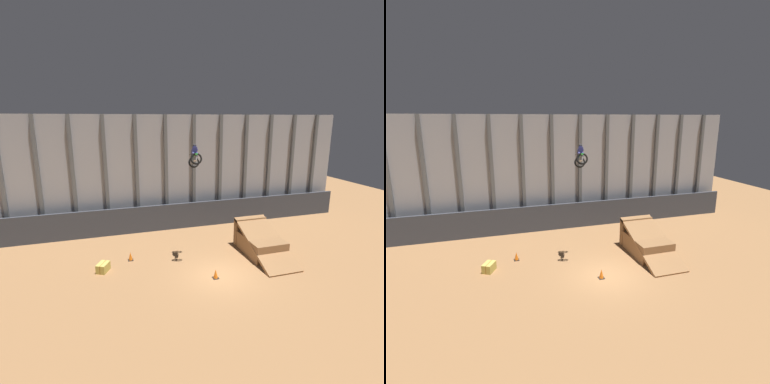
{
  "view_description": "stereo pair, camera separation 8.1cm",
  "coord_description": "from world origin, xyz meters",
  "views": [
    {
      "loc": [
        -6.61,
        -15.6,
        9.56
      ],
      "look_at": [
        -0.55,
        4.32,
        4.42
      ],
      "focal_mm": 28.0,
      "sensor_mm": 36.0,
      "label": 1
    },
    {
      "loc": [
        -6.54,
        -15.62,
        9.56
      ],
      "look_at": [
        -0.55,
        4.32,
        4.42
      ],
      "focal_mm": 28.0,
      "sensor_mm": 36.0,
      "label": 2
    }
  ],
  "objects": [
    {
      "name": "ground_plane",
      "position": [
        0.0,
        0.0,
        0.0
      ],
      "size": [
        60.0,
        60.0,
        0.0
      ],
      "primitive_type": "plane",
      "color": "#996B42"
    },
    {
      "name": "arena_back_wall",
      "position": [
        0.0,
        9.91,
        4.94
      ],
      "size": [
        32.0,
        0.4,
        9.89
      ],
      "color": "#A3A8B2",
      "rests_on": "ground_plane"
    },
    {
      "name": "lower_barrier",
      "position": [
        0.0,
        8.83,
        1.15
      ],
      "size": [
        31.36,
        0.2,
        2.29
      ],
      "color": "#383D47",
      "rests_on": "ground_plane"
    },
    {
      "name": "dirt_ramp",
      "position": [
        4.03,
        2.49,
        0.77
      ],
      "size": [
        2.49,
        5.36,
        2.31
      ],
      "color": "olive",
      "rests_on": "ground_plane"
    },
    {
      "name": "rider_bike_solo",
      "position": [
        -0.91,
        2.51,
        7.16
      ],
      "size": [
        1.03,
        1.77,
        1.63
      ],
      "rotation": [
        -0.3,
        0.0,
        -0.19
      ],
      "color": "black"
    },
    {
      "name": "traffic_cone_near_ramp",
      "position": [
        -5.15,
        3.8,
        0.28
      ],
      "size": [
        0.36,
        0.36,
        0.58
      ],
      "color": "black",
      "rests_on": "ground_plane"
    },
    {
      "name": "traffic_cone_arena_edge",
      "position": [
        -0.39,
        -0.15,
        0.28
      ],
      "size": [
        0.36,
        0.36,
        0.58
      ],
      "color": "black",
      "rests_on": "ground_plane"
    },
    {
      "name": "hay_bale_trackside",
      "position": [
        -6.99,
        2.74,
        0.28
      ],
      "size": [
        0.94,
        1.07,
        0.57
      ],
      "rotation": [
        0.0,
        0.0,
        1.1
      ],
      "color": "#CCB751",
      "rests_on": "ground_plane"
    }
  ]
}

